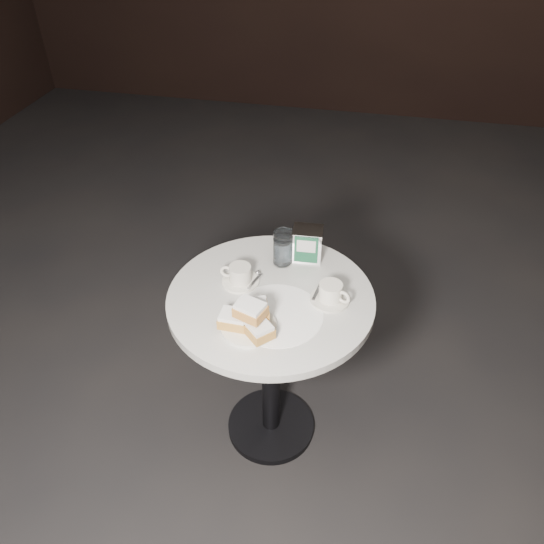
{
  "coord_description": "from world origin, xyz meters",
  "views": [
    {
      "loc": [
        0.28,
        -1.31,
        1.92
      ],
      "look_at": [
        0.0,
        0.02,
        0.83
      ],
      "focal_mm": 35.0,
      "sensor_mm": 36.0,
      "label": 1
    }
  ],
  "objects_px": {
    "beignet_plate": "(249,319)",
    "coffee_cup_left": "(240,275)",
    "coffee_cup_right": "(331,294)",
    "cafe_table": "(271,337)",
    "water_glass_left": "(283,247)",
    "water_glass_right": "(282,251)",
    "napkin_dispenser": "(307,244)"
  },
  "relations": [
    {
      "from": "coffee_cup_right",
      "to": "coffee_cup_left",
      "type": "bearing_deg",
      "value": -161.42
    },
    {
      "from": "coffee_cup_left",
      "to": "cafe_table",
      "type": "bearing_deg",
      "value": -20.7
    },
    {
      "from": "water_glass_right",
      "to": "napkin_dispenser",
      "type": "bearing_deg",
      "value": 30.56
    },
    {
      "from": "water_glass_left",
      "to": "water_glass_right",
      "type": "xyz_separation_m",
      "value": [
        -0.0,
        -0.02,
        -0.01
      ]
    },
    {
      "from": "cafe_table",
      "to": "water_glass_left",
      "type": "bearing_deg",
      "value": 88.95
    },
    {
      "from": "coffee_cup_right",
      "to": "water_glass_right",
      "type": "distance_m",
      "value": 0.26
    },
    {
      "from": "napkin_dispenser",
      "to": "coffee_cup_left",
      "type": "bearing_deg",
      "value": -140.84
    },
    {
      "from": "cafe_table",
      "to": "water_glass_right",
      "type": "bearing_deg",
      "value": 89.18
    },
    {
      "from": "water_glass_right",
      "to": "beignet_plate",
      "type": "bearing_deg",
      "value": -95.58
    },
    {
      "from": "cafe_table",
      "to": "water_glass_left",
      "type": "relative_size",
      "value": 6.17
    },
    {
      "from": "water_glass_right",
      "to": "cafe_table",
      "type": "bearing_deg",
      "value": -90.82
    },
    {
      "from": "cafe_table",
      "to": "water_glass_right",
      "type": "height_order",
      "value": "water_glass_right"
    },
    {
      "from": "coffee_cup_right",
      "to": "water_glass_left",
      "type": "xyz_separation_m",
      "value": [
        -0.19,
        0.18,
        0.03
      ]
    },
    {
      "from": "cafe_table",
      "to": "napkin_dispenser",
      "type": "distance_m",
      "value": 0.36
    },
    {
      "from": "cafe_table",
      "to": "coffee_cup_left",
      "type": "height_order",
      "value": "coffee_cup_left"
    },
    {
      "from": "beignet_plate",
      "to": "coffee_cup_left",
      "type": "distance_m",
      "value": 0.23
    },
    {
      "from": "water_glass_left",
      "to": "napkin_dispenser",
      "type": "height_order",
      "value": "napkin_dispenser"
    },
    {
      "from": "coffee_cup_left",
      "to": "water_glass_right",
      "type": "distance_m",
      "value": 0.18
    },
    {
      "from": "coffee_cup_right",
      "to": "water_glass_left",
      "type": "distance_m",
      "value": 0.27
    },
    {
      "from": "beignet_plate",
      "to": "water_glass_right",
      "type": "bearing_deg",
      "value": 84.42
    },
    {
      "from": "beignet_plate",
      "to": "coffee_cup_right",
      "type": "relative_size",
      "value": 1.3
    },
    {
      "from": "cafe_table",
      "to": "coffee_cup_left",
      "type": "bearing_deg",
      "value": 158.59
    },
    {
      "from": "cafe_table",
      "to": "coffee_cup_left",
      "type": "relative_size",
      "value": 5.35
    },
    {
      "from": "beignet_plate",
      "to": "napkin_dispenser",
      "type": "height_order",
      "value": "napkin_dispenser"
    },
    {
      "from": "coffee_cup_left",
      "to": "napkin_dispenser",
      "type": "xyz_separation_m",
      "value": [
        0.2,
        0.19,
        0.03
      ]
    },
    {
      "from": "coffee_cup_left",
      "to": "coffee_cup_right",
      "type": "relative_size",
      "value": 0.8
    },
    {
      "from": "coffee_cup_left",
      "to": "coffee_cup_right",
      "type": "bearing_deg",
      "value": -4.73
    },
    {
      "from": "coffee_cup_right",
      "to": "water_glass_right",
      "type": "height_order",
      "value": "water_glass_right"
    },
    {
      "from": "beignet_plate",
      "to": "coffee_cup_right",
      "type": "xyz_separation_m",
      "value": [
        0.23,
        0.19,
        -0.01
      ]
    },
    {
      "from": "coffee_cup_left",
      "to": "water_glass_left",
      "type": "bearing_deg",
      "value": 52.46
    },
    {
      "from": "cafe_table",
      "to": "coffee_cup_right",
      "type": "distance_m",
      "value": 0.3
    },
    {
      "from": "beignet_plate",
      "to": "water_glass_left",
      "type": "relative_size",
      "value": 1.88
    }
  ]
}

